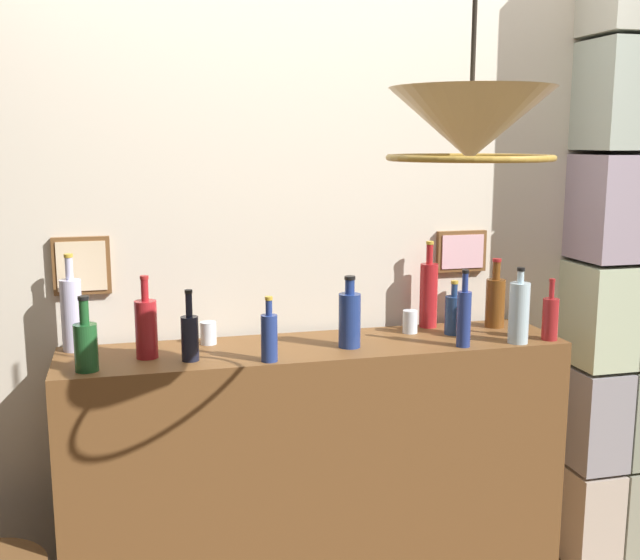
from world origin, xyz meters
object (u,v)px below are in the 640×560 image
Objects in this scene: liquor_bottle_rum at (350,318)px; glass_tumbler_rocks at (208,333)px; liquor_bottle_vermouth at (190,336)px; liquor_bottle_rye at (429,293)px; glass_tumbler_highball at (410,322)px; liquor_bottle_port at (454,314)px; liquor_bottle_brandy at (146,327)px; liquor_bottle_vodka at (86,344)px; pendant_lamp at (471,127)px; liquor_bottle_mezcal at (269,336)px; liquor_bottle_amaro at (464,316)px; liquor_bottle_sherry at (495,301)px; liquor_bottle_gin at (550,318)px; liquor_bottle_scotch at (519,312)px; liquor_bottle_whiskey at (72,313)px.

liquor_bottle_rum reaches higher than glass_tumbler_rocks.
liquor_bottle_rum is at bearing 3.29° from liquor_bottle_vermouth.
glass_tumbler_highball is at bearing -144.44° from liquor_bottle_rye.
liquor_bottle_port is (0.05, -0.13, -0.06)m from liquor_bottle_rye.
liquor_bottle_brandy is (-0.71, 0.04, 0.00)m from liquor_bottle_rum.
liquor_bottle_vermouth is 0.99× the size of liquor_bottle_vodka.
liquor_bottle_vodka is at bearing 144.24° from pendant_lamp.
liquor_bottle_mezcal is 2.70× the size of glass_tumbler_rocks.
liquor_bottle_vodka is at bearing 178.82° from liquor_bottle_amaro.
pendant_lamp reaches higher than glass_tumbler_highball.
liquor_bottle_brandy reaches higher than liquor_bottle_port.
liquor_bottle_amaro is 0.71m from liquor_bottle_mezcal.
liquor_bottle_sherry is 0.26m from liquor_bottle_gin.
pendant_lamp is (-0.54, -0.68, 0.65)m from liquor_bottle_scotch.
liquor_bottle_sherry is 1.27m from pendant_lamp.
liquor_bottle_amaro reaches higher than liquor_bottle_vodka.
liquor_bottle_scotch is (1.19, -0.06, 0.03)m from liquor_bottle_vermouth.
liquor_bottle_rum reaches higher than liquor_bottle_gin.
liquor_bottle_mezcal is 1.03m from pendant_lamp.
liquor_bottle_whiskey is at bearing 175.34° from liquor_bottle_port.
liquor_bottle_sherry is 0.25m from liquor_bottle_scotch.
pendant_lamp reaches higher than liquor_bottle_vodka.
liquor_bottle_amaro reaches higher than liquor_bottle_gin.
liquor_bottle_mezcal is at bearing -155.51° from liquor_bottle_rye.
pendant_lamp reaches higher than liquor_bottle_amaro.
liquor_bottle_vermouth is (-0.57, -0.03, -0.02)m from liquor_bottle_rum.
liquor_bottle_scotch reaches higher than liquor_bottle_vermouth.
liquor_bottle_gin is (1.32, -0.05, -0.00)m from liquor_bottle_vermouth.
glass_tumbler_rocks is (-1.14, 0.02, -0.06)m from liquor_bottle_sherry.
liquor_bottle_brandy reaches higher than glass_tumbler_rocks.
liquor_bottle_vermouth is (-1.22, -0.18, -0.02)m from liquor_bottle_sherry.
liquor_bottle_port is at bearing 77.18° from liquor_bottle_amaro.
liquor_bottle_sherry reaches higher than liquor_bottle_rum.
liquor_bottle_amaro is at bearing -6.85° from liquor_bottle_brandy.
glass_tumbler_highball is (-0.10, -0.07, -0.09)m from liquor_bottle_rye.
liquor_bottle_rye reaches higher than glass_tumbler_highball.
liquor_bottle_vodka is at bearing -167.66° from liquor_bottle_rye.
liquor_bottle_whiskey reaches higher than liquor_bottle_mezcal.
liquor_bottle_scotch reaches higher than liquor_bottle_mezcal.
liquor_bottle_vodka is at bearing 178.93° from liquor_bottle_scotch.
glass_tumbler_highball is (-0.15, 0.06, -0.03)m from liquor_bottle_port.
liquor_bottle_rye is at bearing 12.34° from liquor_bottle_vodka.
liquor_bottle_sherry is 0.35m from liquor_bottle_amaro.
liquor_bottle_rum reaches higher than liquor_bottle_vodka.
liquor_bottle_brandy reaches higher than liquor_bottle_gin.
pendant_lamp is (0.57, -0.94, 0.73)m from glass_tumbler_rocks.
liquor_bottle_sherry is (0.26, -0.07, -0.03)m from liquor_bottle_rye.
liquor_bottle_whiskey reaches higher than liquor_bottle_sherry.
liquor_bottle_port reaches higher than glass_tumbler_rocks.
liquor_bottle_gin is at bearing -65.81° from liquor_bottle_sherry.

